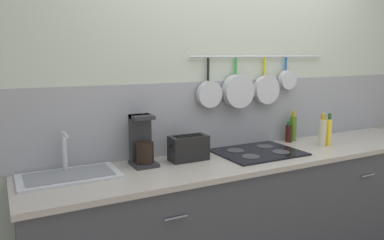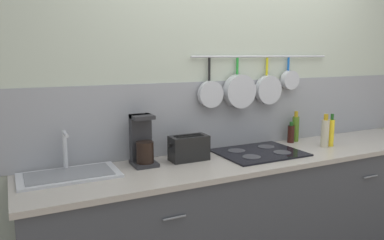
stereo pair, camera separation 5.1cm
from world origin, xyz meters
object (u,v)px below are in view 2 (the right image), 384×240
object	(u,v)px
bottle_olive_oil	(296,128)
bottle_hot_sauce	(325,133)
coffee_maker	(142,144)
toaster	(189,148)
bottle_dish_soap	(291,133)
bottle_cooking_wine	(331,132)

from	to	relation	value
bottle_olive_oil	bottle_hot_sauce	size ratio (longest dim) A/B	0.97
coffee_maker	toaster	bearing A→B (deg)	-8.15
bottle_olive_oil	toaster	bearing A→B (deg)	-173.54
bottle_dish_soap	bottle_olive_oil	world-z (taller)	bottle_olive_oil
toaster	bottle_hot_sauce	world-z (taller)	bottle_hot_sauce
toaster	bottle_cooking_wine	bearing A→B (deg)	-6.73
bottle_olive_oil	bottle_cooking_wine	distance (m)	0.29
bottle_hot_sauce	bottle_cooking_wine	size ratio (longest dim) A/B	1.01
toaster	coffee_maker	bearing A→B (deg)	171.85
bottle_dish_soap	bottle_cooking_wine	xyz separation A→B (m)	(0.20, -0.23, 0.04)
coffee_maker	bottle_dish_soap	bearing A→B (deg)	2.23
bottle_dish_soap	bottle_cooking_wine	distance (m)	0.31
toaster	bottle_olive_oil	distance (m)	1.05
toaster	bottle_dish_soap	world-z (taller)	toaster
bottle_olive_oil	bottle_cooking_wine	size ratio (longest dim) A/B	0.98
bottle_hot_sauce	bottle_cooking_wine	bearing A→B (deg)	-1.66
toaster	bottle_cooking_wine	size ratio (longest dim) A/B	1.08
bottle_olive_oil	bottle_hot_sauce	distance (m)	0.26
toaster	bottle_dish_soap	bearing A→B (deg)	5.59
toaster	bottle_cooking_wine	xyz separation A→B (m)	(1.17, -0.14, 0.03)
bottle_dish_soap	toaster	bearing A→B (deg)	-174.41
coffee_maker	bottle_cooking_wine	world-z (taller)	coffee_maker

